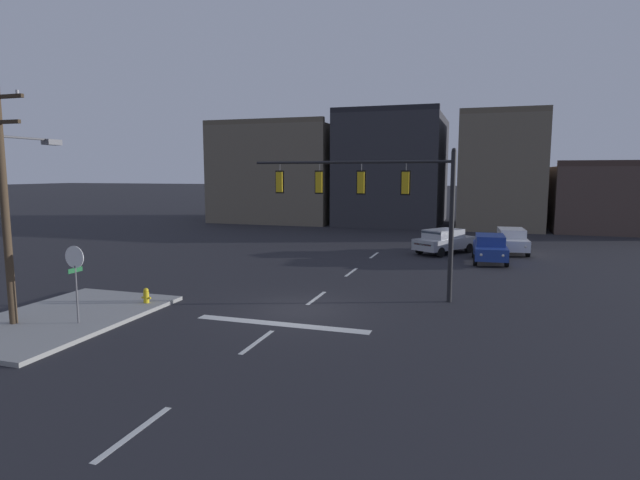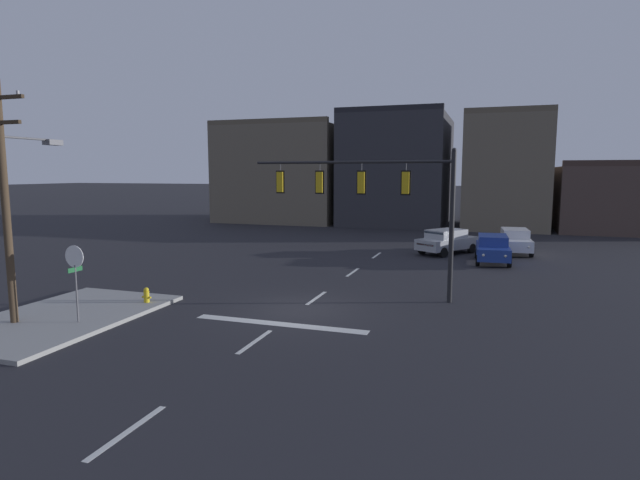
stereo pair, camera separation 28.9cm
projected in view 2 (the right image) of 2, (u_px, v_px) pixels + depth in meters
The scene contains 12 objects.
ground_plane at pixel (300, 310), 19.99m from camera, with size 400.00×400.00×0.00m, color #232328.
sidewalk_near_corner at pixel (61, 318), 18.65m from camera, with size 5.00×8.00×0.15m, color gray.
stop_bar_paint at pixel (280, 324), 18.11m from camera, with size 6.40×0.50×0.01m, color silver.
lane_centreline at pixel (316, 298), 21.87m from camera, with size 0.16×26.40×0.01m.
signal_mast_near_side at pixel (376, 193), 21.71m from camera, with size 8.82×0.67×6.26m.
stop_sign at pixel (75, 265), 17.58m from camera, with size 0.76×0.64×2.83m.
car_lot_nearside at pixel (515, 240), 33.93m from camera, with size 2.16×4.55×1.61m.
car_lot_middle at pixel (447, 241), 33.69m from camera, with size 3.96×4.65×1.61m.
car_lot_farside at pixel (493, 248), 30.48m from camera, with size 2.08×4.52×1.61m.
utility_pole at pixel (9, 192), 17.41m from camera, with size 2.20×2.61×8.32m.
fire_hydrant at pixel (147, 298), 20.55m from camera, with size 0.40×0.30×0.75m.
building_row at pixel (403, 176), 53.14m from camera, with size 46.28×12.94×11.41m.
Camera 2 is at (6.91, -18.22, 5.28)m, focal length 28.96 mm.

